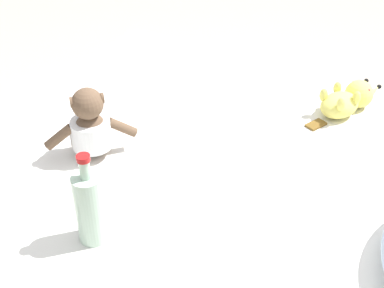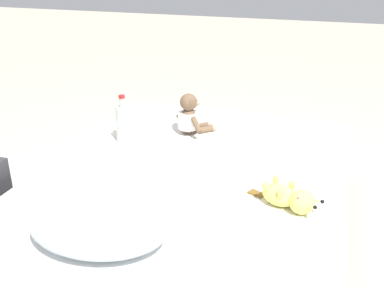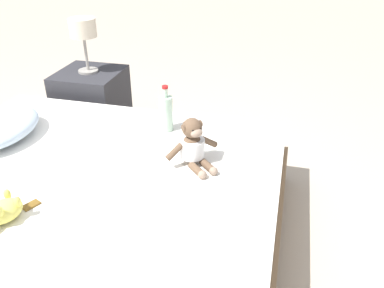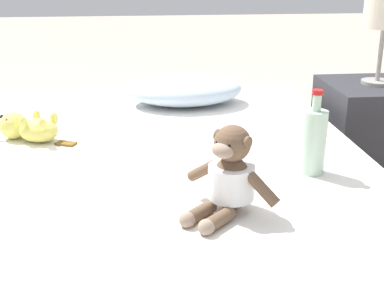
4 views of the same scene
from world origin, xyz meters
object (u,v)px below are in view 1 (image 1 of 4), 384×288
object	(u,v)px
plush_monkey	(90,127)
plush_yellow_creature	(348,100)
glass_bottle	(90,207)
bed	(245,217)

from	to	relation	value
plush_monkey	plush_yellow_creature	world-z (taller)	plush_monkey
plush_monkey	glass_bottle	world-z (taller)	glass_bottle
bed	glass_bottle	bearing A→B (deg)	-26.72
plush_monkey	plush_yellow_creature	bearing A→B (deg)	134.80
plush_yellow_creature	bed	bearing A→B (deg)	-19.92
bed	glass_bottle	distance (m)	0.60
glass_bottle	plush_monkey	bearing A→B (deg)	-142.49
bed	glass_bottle	xyz separation A→B (m)	(0.46, -0.23, 0.31)
bed	plush_yellow_creature	world-z (taller)	plush_yellow_creature
bed	plush_monkey	size ratio (longest dim) A/B	7.11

